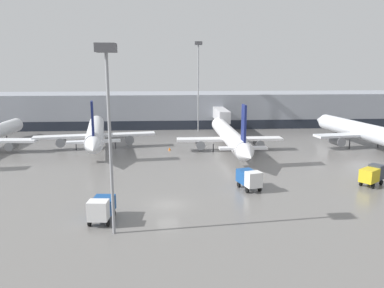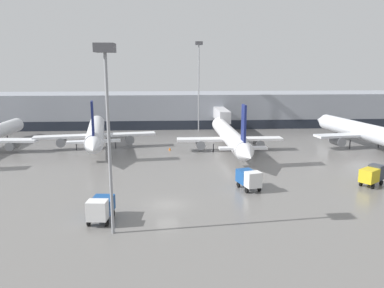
% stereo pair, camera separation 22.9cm
% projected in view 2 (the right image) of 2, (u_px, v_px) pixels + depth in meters
% --- Properties ---
extents(ground_plane, '(320.00, 320.00, 0.00)m').
position_uv_depth(ground_plane, '(167.00, 205.00, 44.59)').
color(ground_plane, slate).
extents(terminal_building, '(160.00, 28.22, 9.00)m').
position_uv_depth(terminal_building, '(168.00, 109.00, 104.21)').
color(terminal_building, gray).
rests_on(terminal_building, ground_plane).
extents(parked_jet_0, '(20.69, 35.41, 10.58)m').
position_uv_depth(parked_jet_0, '(364.00, 132.00, 75.36)').
color(parked_jet_0, silver).
rests_on(parked_jet_0, ground_plane).
extents(parked_jet_1, '(20.60, 37.10, 10.28)m').
position_uv_depth(parked_jet_1, '(230.00, 136.00, 72.83)').
color(parked_jet_1, white).
rests_on(parked_jet_1, ground_plane).
extents(parked_jet_4, '(23.82, 34.49, 10.52)m').
position_uv_depth(parked_jet_4, '(96.00, 133.00, 74.67)').
color(parked_jet_4, silver).
rests_on(parked_jet_4, ground_plane).
extents(service_truck_0, '(2.95, 4.35, 2.72)m').
position_uv_depth(service_truck_0, '(249.00, 178.00, 49.89)').
color(service_truck_0, '#19478C').
rests_on(service_truck_0, ground_plane).
extents(service_truck_1, '(4.26, 3.77, 2.76)m').
position_uv_depth(service_truck_1, '(372.00, 174.00, 51.47)').
color(service_truck_1, gold).
rests_on(service_truck_1, ground_plane).
extents(service_truck_2, '(2.51, 4.28, 2.72)m').
position_uv_depth(service_truck_2, '(101.00, 207.00, 39.56)').
color(service_truck_2, '#19478C').
rests_on(service_truck_2, ground_plane).
extents(traffic_cone_0, '(0.49, 0.49, 0.58)m').
position_uv_depth(traffic_cone_0, '(170.00, 149.00, 73.61)').
color(traffic_cone_0, orange).
rests_on(traffic_cone_0, ground_plane).
extents(apron_light_mast_0, '(1.80, 1.80, 22.17)m').
position_uv_depth(apron_light_mast_0, '(199.00, 63.00, 92.18)').
color(apron_light_mast_0, gray).
rests_on(apron_light_mast_0, ground_plane).
extents(apron_light_mast_1, '(1.80, 1.80, 18.20)m').
position_uv_depth(apron_light_mast_1, '(107.00, 87.00, 34.08)').
color(apron_light_mast_1, gray).
rests_on(apron_light_mast_1, ground_plane).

